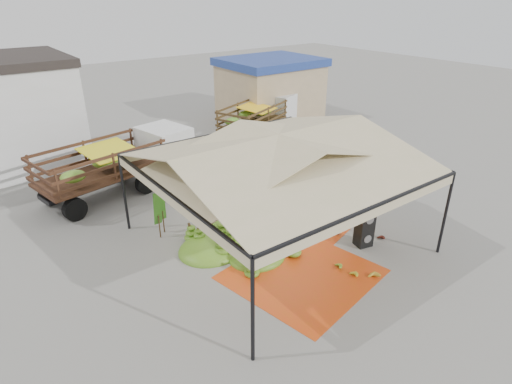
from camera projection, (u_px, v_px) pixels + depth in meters
ground at (276, 240)px, 15.64m from camera, size 90.00×90.00×0.00m
canopy_tent at (278, 155)px, 14.22m from camera, size 8.10×8.10×4.00m
building_tan at (270, 88)px, 29.56m from camera, size 6.30×5.30×4.10m
tarp_left at (302, 274)px, 13.74m from camera, size 4.92×4.76×0.01m
tarp_right at (282, 231)px, 16.21m from camera, size 4.89×5.02×0.01m
banana_heap at (250, 228)px, 15.31m from camera, size 5.95×5.21×1.12m
hand_yellow_a at (353, 274)px, 13.57m from camera, size 0.49×0.41×0.20m
hand_yellow_b at (374, 276)px, 13.47m from camera, size 0.65×0.63×0.23m
hand_red_a at (335, 233)px, 15.89m from camera, size 0.42×0.35×0.18m
hand_red_b at (381, 238)px, 15.58m from camera, size 0.45×0.38×0.18m
hand_green at (337, 266)px, 13.99m from camera, size 0.56×0.51×0.21m
hanging_bunches at (284, 175)px, 14.39m from camera, size 1.74×0.24×0.20m
speaker_stack at (365, 226)px, 15.00m from camera, size 0.65×0.60×1.52m
banana_leaves at (164, 237)px, 15.78m from camera, size 0.96×1.36×3.70m
vendor at (256, 173)px, 18.80m from camera, size 0.81×0.64×1.94m
truck_left at (124, 158)px, 19.03m from camera, size 7.28×3.72×2.38m
truck_right at (262, 114)px, 26.43m from camera, size 6.57×4.30×2.14m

